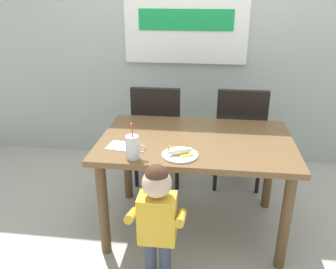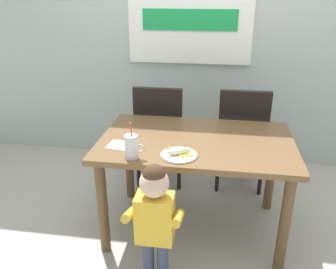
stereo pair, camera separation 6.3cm
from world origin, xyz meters
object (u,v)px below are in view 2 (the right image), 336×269
at_px(dining_chair_left, 160,130).
at_px(snack_plate, 179,155).
at_px(toddler_standing, 155,213).
at_px(dining_chair_right, 242,133).
at_px(paper_napkin, 119,145).
at_px(dining_table, 196,153).
at_px(milk_cup, 132,148).
at_px(peeled_banana, 180,151).

height_order(dining_chair_left, snack_plate, dining_chair_left).
distance_m(toddler_standing, snack_plate, 0.40).
relative_size(dining_chair_left, dining_chair_right, 1.00).
distance_m(dining_chair_left, paper_napkin, 0.86).
bearing_deg(dining_table, paper_napkin, -160.07).
xyz_separation_m(milk_cup, paper_napkin, (-0.13, 0.17, -0.06)).
xyz_separation_m(dining_chair_right, milk_cup, (-0.73, -1.02, 0.27)).
xyz_separation_m(dining_chair_left, paper_napkin, (-0.13, -0.83, 0.21)).
bearing_deg(peeled_banana, snack_plate, -152.19).
distance_m(toddler_standing, milk_cup, 0.42).
relative_size(dining_chair_right, toddler_standing, 1.15).
relative_size(dining_table, peeled_banana, 7.68).
bearing_deg(dining_chair_left, paper_napkin, 80.82).
distance_m(dining_chair_right, milk_cup, 1.28).
xyz_separation_m(dining_chair_left, dining_chair_right, (0.73, 0.02, 0.00)).
xyz_separation_m(dining_table, milk_cup, (-0.38, -0.35, 0.17)).
bearing_deg(toddler_standing, dining_chair_right, 66.59).
bearing_deg(dining_table, dining_chair_right, 61.86).
relative_size(snack_plate, peeled_banana, 1.31).
xyz_separation_m(dining_chair_right, peeled_banana, (-0.44, -0.94, 0.24)).
distance_m(dining_table, milk_cup, 0.54).
height_order(peeled_banana, paper_napkin, peeled_banana).
height_order(dining_chair_right, snack_plate, dining_chair_right).
bearing_deg(milk_cup, toddler_standing, -52.36).
distance_m(milk_cup, peeled_banana, 0.30).
xyz_separation_m(dining_table, dining_chair_left, (-0.37, 0.64, -0.10)).
bearing_deg(paper_napkin, dining_chair_left, 80.82).
relative_size(dining_chair_right, peeled_banana, 5.46).
distance_m(dining_table, dining_chair_left, 0.75).
bearing_deg(peeled_banana, dining_chair_left, 107.37).
bearing_deg(milk_cup, dining_chair_right, 54.29).
height_order(dining_chair_right, toddler_standing, dining_chair_right).
relative_size(milk_cup, peeled_banana, 1.42).
xyz_separation_m(snack_plate, paper_napkin, (-0.42, 0.10, -0.00)).
xyz_separation_m(dining_chair_right, snack_plate, (-0.44, -0.95, 0.21)).
distance_m(milk_cup, snack_plate, 0.30).
bearing_deg(dining_table, snack_plate, -107.49).
bearing_deg(dining_chair_left, milk_cup, 89.84).
bearing_deg(dining_chair_right, milk_cup, 54.29).
distance_m(dining_chair_left, snack_plate, 0.99).
bearing_deg(peeled_banana, paper_napkin, 167.26).
distance_m(dining_chair_right, paper_napkin, 1.23).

